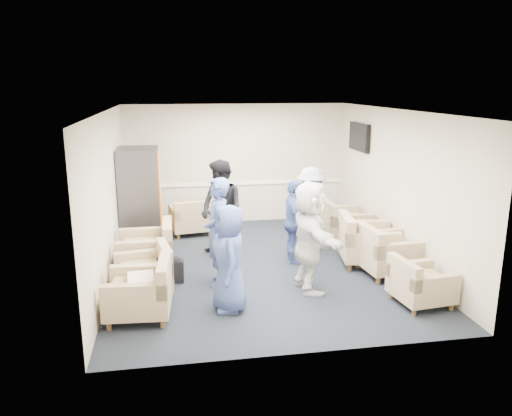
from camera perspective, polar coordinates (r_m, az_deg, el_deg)
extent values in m
plane|color=black|center=(8.88, 0.40, -6.61)|extent=(6.00, 6.00, 0.00)
plane|color=white|center=(8.33, 0.44, 11.06)|extent=(6.00, 6.00, 0.00)
cube|color=beige|center=(11.42, -2.23, 5.04)|extent=(5.00, 0.02, 2.70)
cube|color=beige|center=(5.67, 5.75, -4.33)|extent=(5.00, 0.02, 2.70)
cube|color=beige|center=(8.44, -16.54, 1.26)|extent=(0.02, 6.00, 2.70)
cube|color=beige|center=(9.27, 15.84, 2.41)|extent=(0.02, 6.00, 2.70)
cube|color=white|center=(11.48, -2.19, 2.80)|extent=(4.98, 0.04, 0.06)
cube|color=black|center=(10.78, 11.71, 7.98)|extent=(0.07, 1.00, 0.58)
cube|color=black|center=(10.76, 11.53, 7.98)|extent=(0.01, 0.92, 0.50)
cube|color=#4B4A52|center=(10.81, 11.87, 7.18)|extent=(0.04, 0.10, 0.25)
cube|color=tan|center=(7.13, -13.27, -10.10)|extent=(0.92, 0.92, 0.28)
cube|color=#957F52|center=(7.05, -13.35, -8.68)|extent=(0.63, 0.60, 0.10)
cube|color=tan|center=(6.95, -10.48, -7.51)|extent=(0.20, 0.87, 0.40)
cube|color=tan|center=(7.85, -12.74, -7.91)|extent=(0.92, 0.92, 0.26)
cube|color=#957F52|center=(7.78, -12.81, -6.68)|extent=(0.63, 0.60, 0.09)
cube|color=tan|center=(7.77, -10.39, -5.47)|extent=(0.26, 0.81, 0.38)
cube|color=tan|center=(8.73, -12.49, -5.39)|extent=(0.92, 0.92, 0.30)
cube|color=#957F52|center=(8.66, -12.56, -4.12)|extent=(0.64, 0.59, 0.11)
cube|color=tan|center=(8.60, -10.08, -3.00)|extent=(0.15, 0.91, 0.43)
cube|color=tan|center=(7.72, 18.36, -8.79)|extent=(0.83, 0.83, 0.25)
cube|color=#957F52|center=(7.66, 18.46, -7.64)|extent=(0.57, 0.54, 0.09)
cube|color=tan|center=(7.45, 16.53, -7.03)|extent=(0.21, 0.76, 0.35)
cube|color=tan|center=(8.73, 14.88, -5.56)|extent=(0.97, 0.97, 0.30)
cube|color=#957F52|center=(8.67, 14.96, -4.30)|extent=(0.67, 0.63, 0.11)
cube|color=tan|center=(8.44, 12.79, -3.52)|extent=(0.22, 0.91, 0.42)
cube|color=tan|center=(9.14, 12.62, -4.47)|extent=(1.08, 1.08, 0.31)
cube|color=#957F52|center=(9.07, 12.69, -3.21)|extent=(0.74, 0.70, 0.11)
cube|color=tan|center=(8.95, 10.30, -2.23)|extent=(0.30, 0.95, 0.44)
cube|color=tan|center=(10.35, 10.16, -2.25)|extent=(0.91, 0.91, 0.29)
cube|color=#957F52|center=(10.29, 10.21, -1.20)|extent=(0.63, 0.59, 0.10)
cube|color=tan|center=(10.12, 8.31, -0.47)|extent=(0.18, 0.89, 0.42)
cube|color=tan|center=(10.79, -7.48, -1.58)|extent=(0.94, 0.94, 0.27)
cube|color=#957F52|center=(10.75, -7.51, -0.64)|extent=(0.61, 0.64, 0.10)
cube|color=tan|center=(10.39, -7.17, -0.32)|extent=(0.83, 0.26, 0.38)
cube|color=#4B4A52|center=(10.02, -13.11, 1.19)|extent=(0.76, 0.92, 1.94)
cube|color=#FC4305|center=(9.98, -10.90, 1.83)|extent=(0.02, 0.78, 1.55)
cube|color=black|center=(10.18, -10.68, -2.64)|extent=(0.02, 0.46, 0.12)
cube|color=black|center=(8.23, -9.16, -7.13)|extent=(0.27, 0.20, 0.37)
sphere|color=black|center=(8.18, -9.21, -6.05)|extent=(0.18, 0.18, 0.18)
cube|color=white|center=(7.02, -12.97, -8.15)|extent=(0.40, 0.50, 0.14)
imported|color=#3E5396|center=(6.99, -3.10, -5.77)|extent=(0.52, 0.77, 1.53)
imported|color=#3E5396|center=(7.86, -4.42, -2.76)|extent=(0.48, 0.67, 1.73)
imported|color=black|center=(9.08, -3.94, -0.20)|extent=(1.07, 1.11, 1.81)
imported|color=beige|center=(9.59, 6.30, -0.09)|extent=(0.70, 1.10, 1.61)
imported|color=#3E5396|center=(8.86, 4.32, -1.58)|extent=(0.42, 0.90, 1.50)
imported|color=white|center=(7.66, 6.14, -3.26)|extent=(0.59, 1.63, 1.73)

